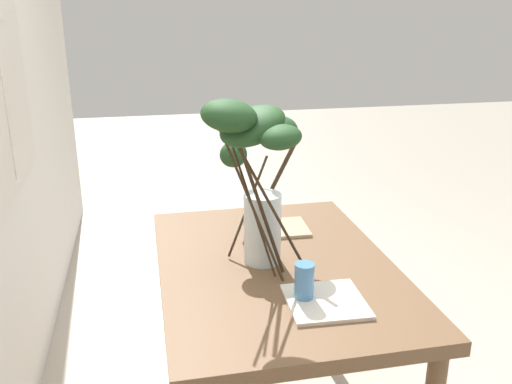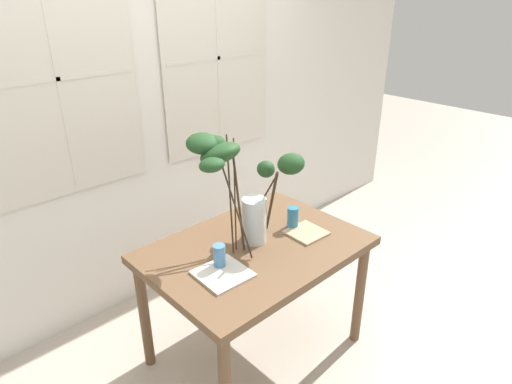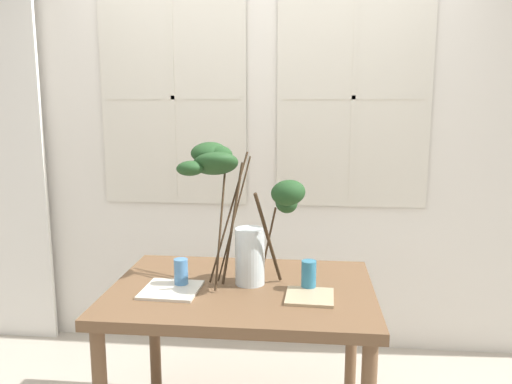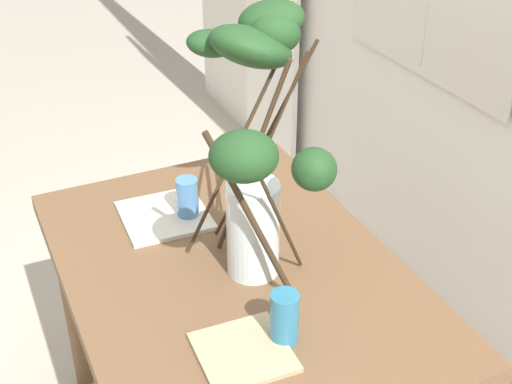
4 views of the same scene
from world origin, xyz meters
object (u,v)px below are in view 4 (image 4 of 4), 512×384
object	(u,v)px
dining_table	(233,294)
drinking_glass_blue_left	(187,199)
vase_with_branches	(256,122)
plate_square_left	(165,216)
drinking_glass_blue_right	(283,318)
plate_square_right	(243,352)

from	to	relation	value
dining_table	drinking_glass_blue_left	bearing A→B (deg)	-175.13
dining_table	vase_with_branches	distance (m)	0.50
vase_with_branches	plate_square_left	world-z (taller)	vase_with_branches
drinking_glass_blue_right	plate_square_right	xyz separation A→B (m)	(0.00, -0.10, -0.06)
dining_table	plate_square_left	bearing A→B (deg)	-164.27
vase_with_branches	plate_square_left	distance (m)	0.51
dining_table	vase_with_branches	world-z (taller)	vase_with_branches
dining_table	plate_square_right	bearing A→B (deg)	-18.86
plate_square_left	plate_square_right	xyz separation A→B (m)	(0.62, -0.02, 0.00)
dining_table	plate_square_right	size ratio (longest dim) A/B	5.84
vase_with_branches	drinking_glass_blue_left	bearing A→B (deg)	-155.67
dining_table	drinking_glass_blue_right	world-z (taller)	drinking_glass_blue_right
vase_with_branches	drinking_glass_blue_right	world-z (taller)	vase_with_branches
drinking_glass_blue_right	plate_square_right	size ratio (longest dim) A/B	0.65
drinking_glass_blue_right	plate_square_left	world-z (taller)	drinking_glass_blue_right
drinking_glass_blue_right	vase_with_branches	bearing A→B (deg)	165.38
plate_square_left	drinking_glass_blue_left	bearing A→B (deg)	63.66
drinking_glass_blue_right	plate_square_right	distance (m)	0.12
vase_with_branches	plate_square_right	bearing A→B (deg)	-29.14
dining_table	vase_with_branches	size ratio (longest dim) A/B	1.82
dining_table	plate_square_right	xyz separation A→B (m)	(0.31, -0.11, 0.10)
vase_with_branches	drinking_glass_blue_left	world-z (taller)	vase_with_branches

